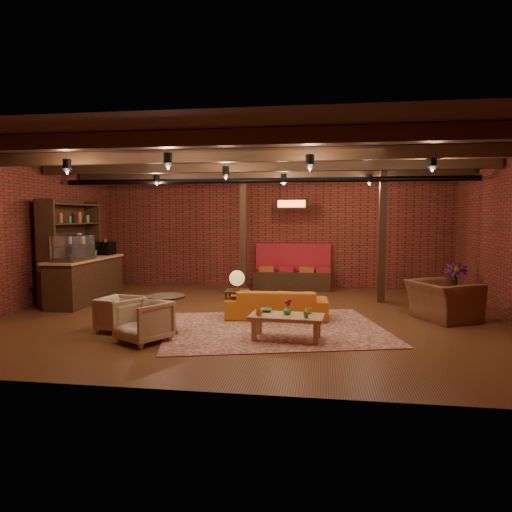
# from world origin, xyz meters

# --- Properties ---
(floor) EXTENTS (10.00, 10.00, 0.00)m
(floor) POSITION_xyz_m (0.00, 0.00, 0.00)
(floor) COLOR #361E0D
(floor) RESTS_ON ground
(ceiling) EXTENTS (10.00, 8.00, 0.02)m
(ceiling) POSITION_xyz_m (0.00, 0.00, 3.20)
(ceiling) COLOR black
(ceiling) RESTS_ON wall_back
(wall_back) EXTENTS (10.00, 0.02, 3.20)m
(wall_back) POSITION_xyz_m (0.00, 4.00, 1.60)
(wall_back) COLOR #5F281B
(wall_back) RESTS_ON ground
(wall_front) EXTENTS (10.00, 0.02, 3.20)m
(wall_front) POSITION_xyz_m (0.00, -4.00, 1.60)
(wall_front) COLOR #5F281B
(wall_front) RESTS_ON ground
(wall_left) EXTENTS (0.02, 8.00, 3.20)m
(wall_left) POSITION_xyz_m (-5.00, 0.00, 1.60)
(wall_left) COLOR #5F281B
(wall_left) RESTS_ON ground
(ceiling_beams) EXTENTS (9.80, 6.40, 0.22)m
(ceiling_beams) POSITION_xyz_m (0.00, 0.00, 3.08)
(ceiling_beams) COLOR black
(ceiling_beams) RESTS_ON ceiling
(ceiling_pipe) EXTENTS (9.60, 0.12, 0.12)m
(ceiling_pipe) POSITION_xyz_m (0.00, 1.60, 2.85)
(ceiling_pipe) COLOR black
(ceiling_pipe) RESTS_ON ceiling
(post_left) EXTENTS (0.16, 0.16, 3.20)m
(post_left) POSITION_xyz_m (-0.60, 2.60, 1.60)
(post_left) COLOR black
(post_left) RESTS_ON ground
(post_right) EXTENTS (0.16, 0.16, 3.20)m
(post_right) POSITION_xyz_m (2.80, 2.00, 1.60)
(post_right) COLOR black
(post_right) RESTS_ON ground
(service_counter) EXTENTS (0.80, 2.50, 1.60)m
(service_counter) POSITION_xyz_m (-4.10, 1.00, 0.80)
(service_counter) COLOR black
(service_counter) RESTS_ON ground
(plant_counter) EXTENTS (0.35, 0.39, 0.30)m
(plant_counter) POSITION_xyz_m (-4.00, 1.20, 1.22)
(plant_counter) COLOR #337F33
(plant_counter) RESTS_ON service_counter
(shelving_hutch) EXTENTS (0.52, 2.00, 2.40)m
(shelving_hutch) POSITION_xyz_m (-4.50, 1.10, 1.20)
(shelving_hutch) COLOR black
(shelving_hutch) RESTS_ON ground
(banquette) EXTENTS (2.10, 0.70, 1.00)m
(banquette) POSITION_xyz_m (0.60, 3.55, 0.50)
(banquette) COLOR #A71B28
(banquette) RESTS_ON ground
(service_sign) EXTENTS (0.86, 0.06, 0.30)m
(service_sign) POSITION_xyz_m (0.60, 3.10, 2.35)
(service_sign) COLOR #FF4F19
(service_sign) RESTS_ON ceiling
(ceiling_spotlights) EXTENTS (6.40, 4.40, 0.28)m
(ceiling_spotlights) POSITION_xyz_m (0.00, 0.00, 2.86)
(ceiling_spotlights) COLOR black
(ceiling_spotlights) RESTS_ON ceiling
(rug) EXTENTS (4.50, 3.84, 0.01)m
(rug) POSITION_xyz_m (0.58, -0.93, 0.01)
(rug) COLOR maroon
(rug) RESTS_ON floor
(sofa) EXTENTS (2.03, 0.89, 0.58)m
(sofa) POSITION_xyz_m (0.54, -0.10, 0.29)
(sofa) COLOR #B56019
(sofa) RESTS_ON floor
(coffee_table) EXTENTS (1.24, 0.69, 0.66)m
(coffee_table) POSITION_xyz_m (0.84, -1.63, 0.37)
(coffee_table) COLOR #916644
(coffee_table) RESTS_ON floor
(side_table_lamp) EXTENTS (0.46, 0.46, 0.96)m
(side_table_lamp) POSITION_xyz_m (-0.24, -0.21, 0.73)
(side_table_lamp) COLOR black
(side_table_lamp) RESTS_ON floor
(round_table_left) EXTENTS (0.65, 0.65, 0.67)m
(round_table_left) POSITION_xyz_m (-1.21, -1.59, 0.46)
(round_table_left) COLOR black
(round_table_left) RESTS_ON floor
(armchair_a) EXTENTS (0.73, 0.76, 0.67)m
(armchair_a) POSITION_xyz_m (-2.10, -1.48, 0.34)
(armchair_a) COLOR beige
(armchair_a) RESTS_ON floor
(armchair_b) EXTENTS (0.96, 0.95, 0.74)m
(armchair_b) POSITION_xyz_m (-1.42, -2.09, 0.37)
(armchair_b) COLOR beige
(armchair_b) RESTS_ON floor
(armchair_right) EXTENTS (1.21, 1.39, 1.02)m
(armchair_right) POSITION_xyz_m (3.76, 0.23, 0.51)
(armchair_right) COLOR brown
(armchair_right) RESTS_ON floor
(side_table_book) EXTENTS (0.61, 0.61, 0.60)m
(side_table_book) POSITION_xyz_m (3.69, 1.01, 0.53)
(side_table_book) COLOR black
(side_table_book) RESTS_ON floor
(plant_tall) EXTENTS (1.84, 1.84, 2.88)m
(plant_tall) POSITION_xyz_m (4.40, 1.81, 1.44)
(plant_tall) COLOR #4C7F4C
(plant_tall) RESTS_ON floor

